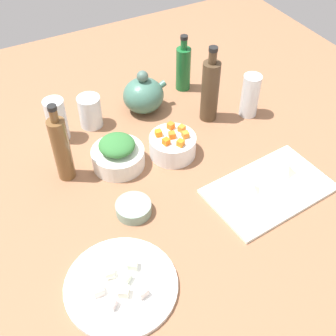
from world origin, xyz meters
TOP-DOWN VIEW (x-y plane):
  - tabletop at (0.00, 0.00)cm, footprint 190.00×190.00cm
  - cutting_board at (22.37, -16.31)cm, footprint 34.84×23.20cm
  - plate_tofu at (-24.82, -24.13)cm, footprint 25.54×25.54cm
  - bowl_greens at (-9.39, 12.51)cm, footprint 15.04×15.04cm
  - bowl_carrots at (6.47, 9.23)cm, footprint 13.61×13.61cm
  - bowl_small_side at (-13.16, -5.73)cm, footprint 9.26×9.26cm
  - teapot at (8.50, 32.63)cm, footprint 15.01×12.80cm
  - bottle_0 at (-23.97, 15.22)cm, footprint 4.77×4.77cm
  - bottle_1 at (26.01, 37.54)cm, footprint 5.02×5.02cm
  - bottle_2 at (24.90, 19.01)cm, footprint 5.47×5.47cm
  - drinking_glass_0 at (37.39, 14.59)cm, footprint 5.73×5.73cm
  - drinking_glass_1 at (-9.62, 33.35)cm, footprint 7.16×7.16cm
  - drinking_glass_2 at (-20.45, 31.96)cm, footprint 6.15×6.15cm
  - carrot_cube_0 at (7.97, 13.17)cm, footprint 2.29×2.29cm
  - carrot_cube_1 at (6.79, 5.22)cm, footprint 2.41×2.41cm
  - carrot_cube_2 at (6.31, 9.36)cm, footprint 2.16×2.16cm
  - carrot_cube_3 at (10.18, 10.60)cm, footprint 2.35×2.35cm
  - carrot_cube_4 at (3.51, 7.66)cm, footprint 2.16×2.16cm
  - carrot_cube_5 at (9.76, 7.71)cm, footprint 1.96×1.96cm
  - carrot_cube_6 at (3.27, 11.97)cm, footprint 2.06×2.06cm
  - chopped_greens_mound at (-9.39, 12.51)cm, footprint 14.42×14.41cm
  - tofu_cube_0 at (-25.17, -26.71)cm, footprint 3.04×3.04cm
  - tofu_cube_1 at (-20.63, -21.41)cm, footprint 3.05×3.05cm
  - tofu_cube_2 at (-21.73, -28.56)cm, footprint 2.60×2.60cm
  - tofu_cube_3 at (-26.17, -20.85)cm, footprint 2.47×2.47cm
  - tofu_cube_4 at (-28.76, -27.89)cm, footprint 3.11×3.11cm
  - tofu_cube_5 at (-23.46, -23.62)cm, footprint 3.08×3.08cm
  - tofu_cube_6 at (-29.92, -23.76)cm, footprint 2.39×2.39cm
  - dumpling_0 at (13.13, -18.63)cm, footprint 5.97×6.20cm
  - dumpling_1 at (30.60, -13.82)cm, footprint 5.48×5.51cm
  - dumpling_2 at (17.55, -14.96)cm, footprint 4.07×4.41cm

SIDE VIEW (x-z plane):
  - tabletop at x=0.00cm, z-range 0.00..3.00cm
  - cutting_board at x=22.37cm, z-range 3.00..4.00cm
  - plate_tofu at x=-24.82cm, z-range 3.00..4.20cm
  - bowl_small_side at x=-13.16cm, z-range 3.00..6.11cm
  - dumpling_0 at x=13.13cm, z-range 4.00..6.10cm
  - tofu_cube_0 at x=-25.17cm, z-range 4.20..6.40cm
  - tofu_cube_1 at x=-20.63cm, z-range 4.20..6.40cm
  - tofu_cube_2 at x=-21.73cm, z-range 4.20..6.40cm
  - tofu_cube_3 at x=-26.17cm, z-range 4.20..6.40cm
  - tofu_cube_4 at x=-28.76cm, z-range 4.20..6.40cm
  - tofu_cube_5 at x=-23.46cm, z-range 4.20..6.40cm
  - tofu_cube_6 at x=-29.92cm, z-range 4.20..6.40cm
  - dumpling_1 at x=30.60cm, z-range 4.00..6.77cm
  - dumpling_2 at x=17.55cm, z-range 4.00..6.80cm
  - bowl_greens at x=-9.39cm, z-range 3.00..8.42cm
  - bowl_carrots at x=6.47cm, z-range 3.00..9.25cm
  - drinking_glass_1 at x=-9.62cm, z-range 3.00..13.29cm
  - teapot at x=8.50cm, z-range 1.52..16.16cm
  - drinking_glass_2 at x=-20.45cm, z-range 3.00..16.73cm
  - drinking_glass_0 at x=37.39cm, z-range 3.00..17.28cm
  - carrot_cube_0 at x=7.97cm, z-range 9.25..11.05cm
  - carrot_cube_1 at x=6.79cm, z-range 9.25..11.05cm
  - carrot_cube_2 at x=6.31cm, z-range 9.25..11.05cm
  - carrot_cube_3 at x=10.18cm, z-range 9.25..11.05cm
  - carrot_cube_4 at x=3.51cm, z-range 9.25..11.05cm
  - carrot_cube_5 at x=9.76cm, z-range 9.25..11.05cm
  - carrot_cube_6 at x=3.27cm, z-range 9.25..11.05cm
  - chopped_greens_mound at x=-9.39cm, z-range 8.42..12.57cm
  - bottle_1 at x=26.01cm, z-range 1.27..21.13cm
  - bottle_0 at x=-23.97cm, z-range 1.22..25.42cm
  - bottle_2 at x=24.90cm, z-range 1.07..26.27cm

